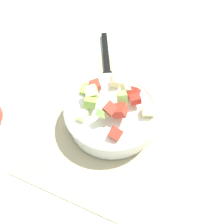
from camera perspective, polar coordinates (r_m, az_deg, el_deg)
name	(u,v)px	position (r m, az deg, el deg)	size (l,w,h in m)	color
ground_plane	(117,125)	(0.77, 1.02, -2.50)	(2.40, 2.40, 0.00)	silver
placemat	(117,124)	(0.77, 1.03, -2.37)	(0.47, 0.36, 0.01)	tan
salad_bowl	(112,113)	(0.74, 0.00, -0.28)	(0.24, 0.24, 0.11)	white
serving_spoon	(107,65)	(0.90, -1.01, 9.11)	(0.21, 0.13, 0.01)	black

